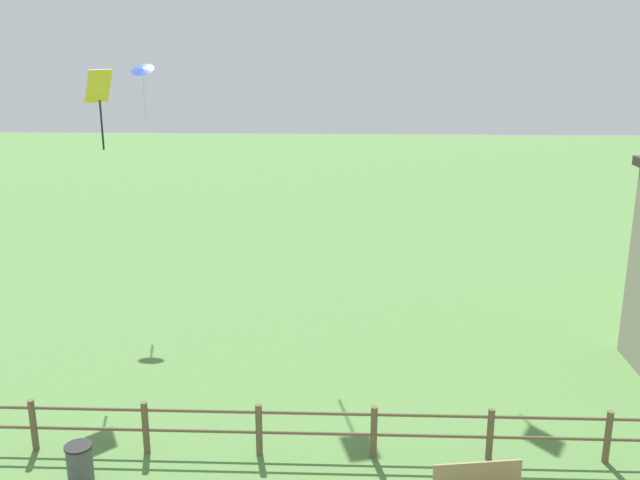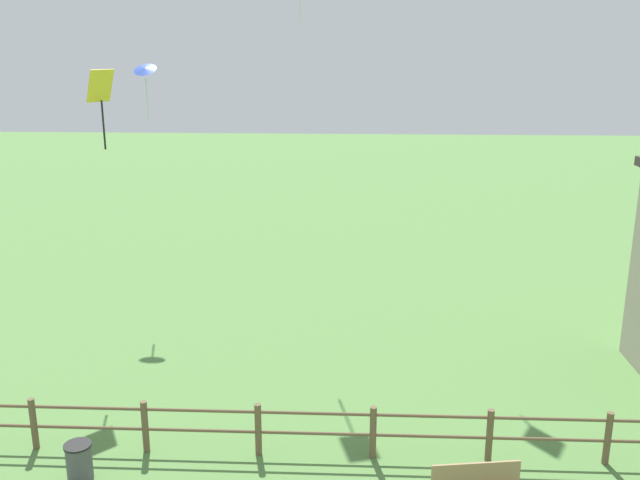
{
  "view_description": "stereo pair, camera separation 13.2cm",
  "coord_description": "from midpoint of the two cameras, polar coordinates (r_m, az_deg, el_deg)",
  "views": [
    {
      "loc": [
        0.59,
        -5.41,
        8.42
      ],
      "look_at": [
        0.0,
        9.69,
        4.13
      ],
      "focal_mm": 40.0,
      "sensor_mm": 36.0,
      "label": 1
    },
    {
      "loc": [
        0.72,
        -5.41,
        8.42
      ],
      "look_at": [
        0.0,
        9.69,
        4.13
      ],
      "focal_mm": 40.0,
      "sensor_mm": 36.0,
      "label": 2
    }
  ],
  "objects": [
    {
      "name": "kite_yellow_diamond",
      "position": [
        19.4,
        -17.44,
        11.06
      ],
      "size": [
        0.73,
        0.74,
        2.04
      ],
      "color": "yellow"
    },
    {
      "name": "trash_bin",
      "position": [
        15.4,
        -18.91,
        -16.52
      ],
      "size": [
        0.54,
        0.54,
        0.78
      ],
      "color": "#4C4C51",
      "rests_on": "ground_plane"
    },
    {
      "name": "kite_blue_delta",
      "position": [
        23.37,
        -14.16,
        12.89
      ],
      "size": [
        0.8,
        0.74,
        1.76
      ],
      "color": "blue"
    },
    {
      "name": "wooden_fence",
      "position": [
        15.24,
        -0.56,
        -14.76
      ],
      "size": [
        21.61,
        0.14,
        1.16
      ],
      "color": "brown",
      "rests_on": "ground_plane"
    }
  ]
}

